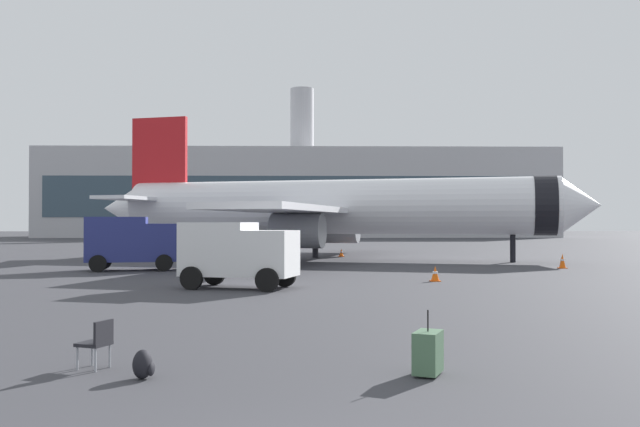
{
  "coord_description": "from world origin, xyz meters",
  "views": [
    {
      "loc": [
        0.26,
        -5.77,
        2.57
      ],
      "look_at": [
        0.87,
        24.22,
        3.0
      ],
      "focal_mm": 37.13,
      "sensor_mm": 36.0,
      "label": 1
    }
  ],
  "objects_px": {
    "safety_cone_mid": "(562,261)",
    "safety_cone_far": "(435,274)",
    "cargo_van": "(238,251)",
    "safety_cone_near": "(341,253)",
    "traveller_backpack": "(143,365)",
    "airplane_at_gate": "(331,207)",
    "rolling_suitcase": "(428,352)",
    "service_truck": "(132,241)",
    "gate_chair": "(97,341)"
  },
  "relations": [
    {
      "from": "service_truck",
      "to": "safety_cone_near",
      "type": "relative_size",
      "value": 8.55
    },
    {
      "from": "airplane_at_gate",
      "to": "traveller_backpack",
      "type": "height_order",
      "value": "airplane_at_gate"
    },
    {
      "from": "safety_cone_far",
      "to": "gate_chair",
      "type": "xyz_separation_m",
      "value": [
        -9.34,
        -17.29,
        0.17
      ]
    },
    {
      "from": "cargo_van",
      "to": "safety_cone_near",
      "type": "bearing_deg",
      "value": 77.6
    },
    {
      "from": "safety_cone_far",
      "to": "traveller_backpack",
      "type": "distance_m",
      "value": 19.87
    },
    {
      "from": "cargo_van",
      "to": "gate_chair",
      "type": "bearing_deg",
      "value": -93.85
    },
    {
      "from": "airplane_at_gate",
      "to": "safety_cone_near",
      "type": "relative_size",
      "value": 58.91
    },
    {
      "from": "safety_cone_near",
      "to": "gate_chair",
      "type": "height_order",
      "value": "gate_chair"
    },
    {
      "from": "service_truck",
      "to": "safety_cone_near",
      "type": "distance_m",
      "value": 18.93
    },
    {
      "from": "safety_cone_mid",
      "to": "traveller_backpack",
      "type": "bearing_deg",
      "value": -123.26
    },
    {
      "from": "safety_cone_mid",
      "to": "safety_cone_far",
      "type": "xyz_separation_m",
      "value": [
        -8.85,
        -8.2,
        -0.08
      ]
    },
    {
      "from": "airplane_at_gate",
      "to": "gate_chair",
      "type": "bearing_deg",
      "value": -98.85
    },
    {
      "from": "cargo_van",
      "to": "rolling_suitcase",
      "type": "height_order",
      "value": "cargo_van"
    },
    {
      "from": "safety_cone_far",
      "to": "rolling_suitcase",
      "type": "relative_size",
      "value": 0.61
    },
    {
      "from": "safety_cone_near",
      "to": "rolling_suitcase",
      "type": "distance_m",
      "value": 39.41
    },
    {
      "from": "safety_cone_far",
      "to": "safety_cone_mid",
      "type": "bearing_deg",
      "value": 42.81
    },
    {
      "from": "safety_cone_mid",
      "to": "rolling_suitcase",
      "type": "relative_size",
      "value": 0.76
    },
    {
      "from": "service_truck",
      "to": "traveller_backpack",
      "type": "bearing_deg",
      "value": -74.84
    },
    {
      "from": "cargo_van",
      "to": "safety_cone_far",
      "type": "bearing_deg",
      "value": 19.26
    },
    {
      "from": "safety_cone_mid",
      "to": "airplane_at_gate",
      "type": "bearing_deg",
      "value": 144.93
    },
    {
      "from": "safety_cone_near",
      "to": "safety_cone_mid",
      "type": "bearing_deg",
      "value": -48.38
    },
    {
      "from": "airplane_at_gate",
      "to": "service_truck",
      "type": "distance_m",
      "value": 15.22
    },
    {
      "from": "airplane_at_gate",
      "to": "safety_cone_near",
      "type": "xyz_separation_m",
      "value": [
        0.97,
        4.33,
        -3.36
      ]
    },
    {
      "from": "cargo_van",
      "to": "traveller_backpack",
      "type": "xyz_separation_m",
      "value": [
        0.02,
        -15.1,
        -1.22
      ]
    },
    {
      "from": "service_truck",
      "to": "rolling_suitcase",
      "type": "relative_size",
      "value": 4.64
    },
    {
      "from": "safety_cone_near",
      "to": "gate_chair",
      "type": "relative_size",
      "value": 0.69
    },
    {
      "from": "service_truck",
      "to": "rolling_suitcase",
      "type": "bearing_deg",
      "value": -65.18
    },
    {
      "from": "service_truck",
      "to": "traveller_backpack",
      "type": "xyz_separation_m",
      "value": [
        6.8,
        -25.11,
        -1.37
      ]
    },
    {
      "from": "airplane_at_gate",
      "to": "rolling_suitcase",
      "type": "distance_m",
      "value": 35.23
    },
    {
      "from": "rolling_suitcase",
      "to": "safety_cone_near",
      "type": "bearing_deg",
      "value": 89.1
    },
    {
      "from": "cargo_van",
      "to": "traveller_backpack",
      "type": "relative_size",
      "value": 9.97
    },
    {
      "from": "cargo_van",
      "to": "safety_cone_near",
      "type": "height_order",
      "value": "cargo_van"
    },
    {
      "from": "safety_cone_near",
      "to": "traveller_backpack",
      "type": "height_order",
      "value": "safety_cone_near"
    },
    {
      "from": "service_truck",
      "to": "safety_cone_far",
      "type": "distance_m",
      "value": 16.77
    },
    {
      "from": "safety_cone_near",
      "to": "airplane_at_gate",
      "type": "bearing_deg",
      "value": -102.68
    },
    {
      "from": "safety_cone_near",
      "to": "traveller_backpack",
      "type": "bearing_deg",
      "value": -97.71
    },
    {
      "from": "safety_cone_near",
      "to": "safety_cone_mid",
      "type": "height_order",
      "value": "safety_cone_mid"
    },
    {
      "from": "rolling_suitcase",
      "to": "traveller_backpack",
      "type": "bearing_deg",
      "value": -178.12
    },
    {
      "from": "airplane_at_gate",
      "to": "cargo_van",
      "type": "height_order",
      "value": "airplane_at_gate"
    },
    {
      "from": "cargo_van",
      "to": "safety_cone_near",
      "type": "distance_m",
      "value": 25.06
    },
    {
      "from": "safety_cone_far",
      "to": "service_truck",
      "type": "bearing_deg",
      "value": 154.97
    },
    {
      "from": "cargo_van",
      "to": "safety_cone_mid",
      "type": "xyz_separation_m",
      "value": [
        17.22,
        11.12,
        -1.04
      ]
    },
    {
      "from": "service_truck",
      "to": "safety_cone_near",
      "type": "bearing_deg",
      "value": 49.92
    },
    {
      "from": "airplane_at_gate",
      "to": "rolling_suitcase",
      "type": "xyz_separation_m",
      "value": [
        0.35,
        -35.07,
        -3.27
      ]
    },
    {
      "from": "service_truck",
      "to": "rolling_suitcase",
      "type": "distance_m",
      "value": 27.52
    },
    {
      "from": "airplane_at_gate",
      "to": "safety_cone_mid",
      "type": "xyz_separation_m",
      "value": [
        12.82,
        -9.0,
        -3.25
      ]
    },
    {
      "from": "cargo_van",
      "to": "safety_cone_near",
      "type": "xyz_separation_m",
      "value": [
        5.38,
        24.45,
        -1.16
      ]
    },
    {
      "from": "service_truck",
      "to": "traveller_backpack",
      "type": "relative_size",
      "value": 10.64
    },
    {
      "from": "gate_chair",
      "to": "safety_cone_mid",
      "type": "bearing_deg",
      "value": 54.49
    },
    {
      "from": "service_truck",
      "to": "safety_cone_far",
      "type": "xyz_separation_m",
      "value": [
        15.16,
        -7.08,
        -1.27
      ]
    }
  ]
}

